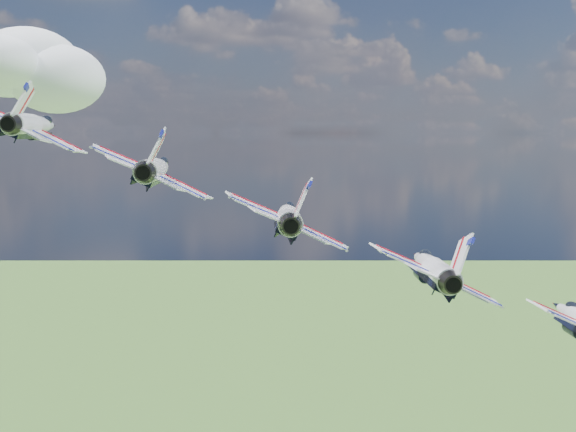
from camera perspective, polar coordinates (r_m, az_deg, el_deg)
name	(u,v)px	position (r m, az deg, el deg)	size (l,w,h in m)	color
cloud_far	(12,63)	(287.19, -19.05, 10.22)	(54.39, 42.74, 21.37)	white
jet_0	(34,125)	(73.85, -17.62, 6.20)	(10.00, 14.81, 4.42)	silver
jet_1	(156,169)	(68.35, -9.38, 3.34)	(10.00, 14.81, 4.42)	white
jet_2	(288,216)	(64.66, 0.00, 0.00)	(10.00, 14.81, 4.42)	white
jet_3	(431,267)	(63.12, 10.16, -3.62)	(10.00, 14.81, 4.42)	white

